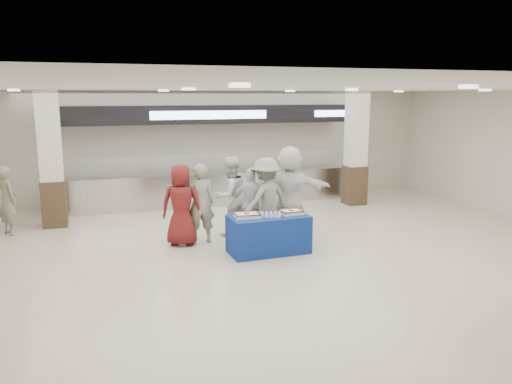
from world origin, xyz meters
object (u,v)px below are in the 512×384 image
object	(u,v)px
soldier_a	(200,203)
chef_tall	(230,196)
cupcake_tray	(269,214)
civilian_maroon	(181,205)
sheet_cake_right	(291,212)
chef_short	(251,204)
sheet_cake_left	(247,215)
civilian_white	(290,190)
display_table	(269,234)
soldier_bg	(8,200)
soldier_b	(266,199)

from	to	relation	value
soldier_a	chef_tall	distance (m)	0.85
cupcake_tray	civilian_maroon	world-z (taller)	civilian_maroon
sheet_cake_right	chef_short	xyz separation A→B (m)	(-0.51, 1.01, -0.02)
sheet_cake_left	civilian_white	bearing A→B (deg)	41.21
sheet_cake_right	display_table	bearing A→B (deg)	-179.51
soldier_bg	chef_short	bearing A→B (deg)	-145.70
sheet_cake_right	soldier_bg	distance (m)	6.34
cupcake_tray	soldier_bg	distance (m)	5.94
chef_tall	soldier_b	xyz separation A→B (m)	(0.62, -0.63, 0.01)
civilian_maroon	soldier_a	bearing A→B (deg)	-154.06
display_table	civilian_white	size ratio (longest dim) A/B	0.78
soldier_a	sheet_cake_left	bearing A→B (deg)	121.61
sheet_cake_right	chef_tall	bearing A→B (deg)	119.79
cupcake_tray	chef_short	xyz separation A→B (m)	(-0.03, 1.04, -0.01)
sheet_cake_right	cupcake_tray	size ratio (longest dim) A/B	0.90
chef_short	soldier_b	bearing A→B (deg)	175.48
display_table	sheet_cake_right	world-z (taller)	sheet_cake_right
display_table	civilian_white	world-z (taller)	civilian_white
chef_short	soldier_bg	distance (m)	5.45
civilian_maroon	chef_short	bearing A→B (deg)	-162.65
soldier_a	chef_tall	xyz separation A→B (m)	(0.75, 0.40, 0.03)
civilian_maroon	civilian_white	bearing A→B (deg)	-157.55
civilian_maroon	civilian_white	size ratio (longest dim) A/B	0.86
civilian_maroon	soldier_b	distance (m)	1.79
cupcake_tray	chef_short	bearing A→B (deg)	91.38
sheet_cake_left	soldier_bg	bearing A→B (deg)	146.46
civilian_white	sheet_cake_right	bearing A→B (deg)	90.91
sheet_cake_right	soldier_bg	xyz separation A→B (m)	(-5.55, 3.07, -0.02)
sheet_cake_right	soldier_a	bearing A→B (deg)	145.75
sheet_cake_left	sheet_cake_right	bearing A→B (deg)	-0.12
cupcake_tray	civilian_white	distance (m)	1.56
display_table	civilian_maroon	distance (m)	1.92
sheet_cake_right	civilian_white	distance (m)	1.29
chef_tall	soldier_bg	bearing A→B (deg)	-42.32
cupcake_tray	civilian_white	bearing A→B (deg)	53.05
civilian_white	soldier_bg	size ratio (longest dim) A/B	1.27
sheet_cake_left	civilian_maroon	xyz separation A→B (m)	(-1.09, 1.04, 0.05)
display_table	soldier_bg	world-z (taller)	soldier_bg
chef_short	civilian_white	size ratio (longest dim) A/B	0.78
cupcake_tray	sheet_cake_left	bearing A→B (deg)	174.74
civilian_white	sheet_cake_left	bearing A→B (deg)	62.48
sheet_cake_right	chef_tall	world-z (taller)	chef_tall
display_table	cupcake_tray	xyz separation A→B (m)	(-0.01, -0.03, 0.41)
display_table	chef_tall	world-z (taller)	chef_tall
chef_short	chef_tall	bearing A→B (deg)	-31.75
cupcake_tray	soldier_a	world-z (taller)	soldier_a
sheet_cake_right	chef_tall	xyz separation A→B (m)	(-0.86, 1.49, 0.08)
sheet_cake_right	soldier_b	bearing A→B (deg)	105.02
soldier_a	civilian_white	size ratio (longest dim) A/B	0.85
soldier_b	soldier_bg	distance (m)	5.76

